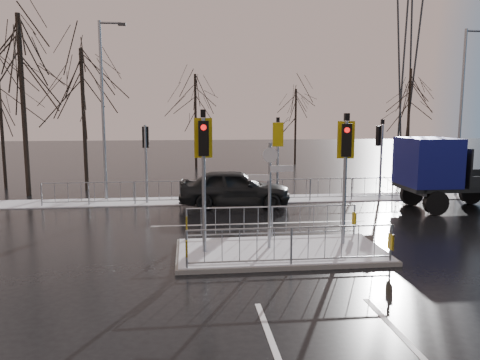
{
  "coord_description": "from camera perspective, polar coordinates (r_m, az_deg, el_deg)",
  "views": [
    {
      "loc": [
        -2.64,
        -12.91,
        4.03
      ],
      "look_at": [
        -0.88,
        2.71,
        1.8
      ],
      "focal_mm": 35.0,
      "sensor_mm": 36.0,
      "label": 1
    }
  ],
  "objects": [
    {
      "name": "tree_far_b",
      "position": [
        37.91,
        6.81,
        8.25
      ],
      "size": [
        3.25,
        3.25,
        6.14
      ],
      "color": "black",
      "rests_on": "ground"
    },
    {
      "name": "tree_near_a",
      "position": [
        25.26,
        -25.13,
        12.06
      ],
      "size": [
        4.75,
        4.75,
        8.97
      ],
      "color": "black",
      "rests_on": "ground"
    },
    {
      "name": "flatbed_truck",
      "position": [
        21.53,
        24.01,
        0.94
      ],
      "size": [
        6.58,
        2.43,
        3.04
      ],
      "color": "black",
      "rests_on": "ground"
    },
    {
      "name": "tree_far_a",
      "position": [
        34.93,
        -5.46,
        9.35
      ],
      "size": [
        3.75,
        3.75,
        7.08
      ],
      "color": "black",
      "rests_on": "ground"
    },
    {
      "name": "tree_far_c",
      "position": [
        37.79,
        19.96,
        9.3
      ],
      "size": [
        4.0,
        4.0,
        7.55
      ],
      "color": "black",
      "rests_on": "ground"
    },
    {
      "name": "street_lamp_right",
      "position": [
        25.17,
        25.51,
        8.12
      ],
      "size": [
        1.25,
        0.18,
        8.0
      ],
      "color": "gray",
      "rests_on": "ground"
    },
    {
      "name": "tree_near_c",
      "position": [
        28.2,
        -27.2,
        8.16
      ],
      "size": [
        3.5,
        3.5,
        6.61
      ],
      "color": "black",
      "rests_on": "ground"
    },
    {
      "name": "car_far_lane",
      "position": [
        20.4,
        -0.62,
        -0.98
      ],
      "size": [
        4.97,
        2.36,
        1.64
      ],
      "primitive_type": "imported",
      "rotation": [
        0.0,
        0.0,
        1.48
      ],
      "color": "black",
      "rests_on": "ground"
    },
    {
      "name": "lane_markings",
      "position": [
        13.47,
        5.24,
        -9.35
      ],
      "size": [
        8.0,
        11.38,
        0.01
      ],
      "color": "silver",
      "rests_on": "ground"
    },
    {
      "name": "pylon_wires",
      "position": [
        47.66,
        18.57,
        16.12
      ],
      "size": [
        70.0,
        2.38,
        19.97
      ],
      "color": "#2D3033",
      "rests_on": "ground"
    },
    {
      "name": "tree_near_b",
      "position": [
        26.0,
        -18.63,
        10.12
      ],
      "size": [
        4.0,
        4.0,
        7.55
      ],
      "color": "black",
      "rests_on": "ground"
    },
    {
      "name": "snow_verge",
      "position": [
        22.05,
        0.55,
        -2.41
      ],
      "size": [
        30.0,
        2.0,
        0.04
      ],
      "primitive_type": "cube",
      "color": "white",
      "rests_on": "ground"
    },
    {
      "name": "ground",
      "position": [
        13.79,
        4.95,
        -8.96
      ],
      "size": [
        120.0,
        120.0,
        0.0
      ],
      "primitive_type": "plane",
      "color": "black",
      "rests_on": "ground"
    },
    {
      "name": "street_lamp_left",
      "position": [
        22.74,
        -16.23,
        8.92
      ],
      "size": [
        1.25,
        0.18,
        8.2
      ],
      "color": "gray",
      "rests_on": "ground"
    },
    {
      "name": "far_kerb_fixtures",
      "position": [
        21.42,
        1.5,
        -0.01
      ],
      "size": [
        18.0,
        0.65,
        3.83
      ],
      "color": "gray",
      "rests_on": "ground"
    },
    {
      "name": "traffic_island",
      "position": [
        13.68,
        4.92,
        -7.39
      ],
      "size": [
        6.0,
        3.04,
        4.15
      ],
      "color": "slate",
      "rests_on": "ground"
    }
  ]
}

